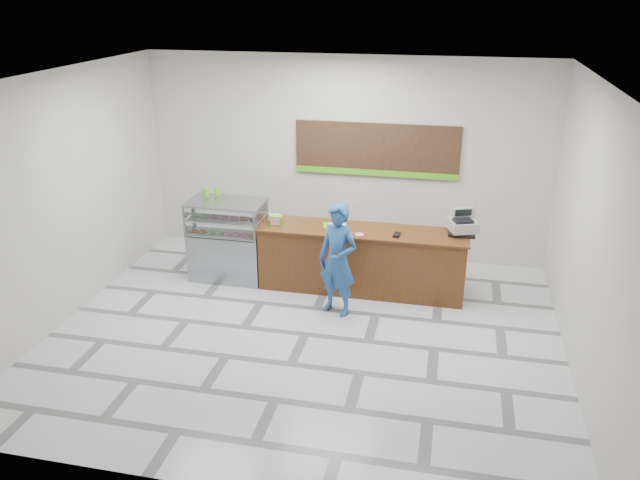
% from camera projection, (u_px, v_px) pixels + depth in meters
% --- Properties ---
extents(floor, '(7.00, 7.00, 0.00)m').
position_uv_depth(floor, '(305.00, 334.00, 8.73)').
color(floor, silver).
rests_on(floor, ground).
extents(back_wall, '(7.00, 0.00, 7.00)m').
position_uv_depth(back_wall, '(345.00, 159.00, 10.78)').
color(back_wall, beige).
rests_on(back_wall, floor).
extents(ceiling, '(7.00, 7.00, 0.00)m').
position_uv_depth(ceiling, '(302.00, 79.00, 7.40)').
color(ceiling, silver).
rests_on(ceiling, back_wall).
extents(sales_counter, '(3.26, 0.76, 1.03)m').
position_uv_depth(sales_counter, '(362.00, 260.00, 9.82)').
color(sales_counter, '#5C3417').
rests_on(sales_counter, floor).
extents(display_case, '(1.22, 0.72, 1.33)m').
position_uv_depth(display_case, '(228.00, 239.00, 10.20)').
color(display_case, gray).
rests_on(display_case, floor).
extents(menu_board, '(2.80, 0.06, 0.90)m').
position_uv_depth(menu_board, '(376.00, 151.00, 10.56)').
color(menu_board, black).
rests_on(menu_board, back_wall).
extents(cash_register, '(0.51, 0.53, 0.38)m').
position_uv_depth(cash_register, '(462.00, 225.00, 9.43)').
color(cash_register, black).
rests_on(cash_register, sales_counter).
extents(card_terminal, '(0.11, 0.18, 0.04)m').
position_uv_depth(card_terminal, '(397.00, 235.00, 9.37)').
color(card_terminal, black).
rests_on(card_terminal, sales_counter).
extents(serving_tray, '(0.42, 0.35, 0.02)m').
position_uv_depth(serving_tray, '(335.00, 226.00, 9.76)').
color(serving_tray, '#4FB715').
rests_on(serving_tray, sales_counter).
extents(napkin_box, '(0.17, 0.17, 0.11)m').
position_uv_depth(napkin_box, '(276.00, 218.00, 9.93)').
color(napkin_box, white).
rests_on(napkin_box, sales_counter).
extents(straw_cup, '(0.07, 0.07, 0.11)m').
position_uv_depth(straw_cup, '(271.00, 218.00, 9.97)').
color(straw_cup, silver).
rests_on(straw_cup, sales_counter).
extents(promo_box, '(0.17, 0.11, 0.15)m').
position_uv_depth(promo_box, '(276.00, 220.00, 9.79)').
color(promo_box, '#50B019').
rests_on(promo_box, sales_counter).
extents(donut_decal, '(0.14, 0.14, 0.00)m').
position_uv_depth(donut_decal, '(359.00, 234.00, 9.44)').
color(donut_decal, pink).
rests_on(donut_decal, sales_counter).
extents(green_cup_left, '(0.09, 0.09, 0.15)m').
position_uv_depth(green_cup_left, '(206.00, 192.00, 10.17)').
color(green_cup_left, '#50B019').
rests_on(green_cup_left, display_case).
extents(green_cup_right, '(0.09, 0.09, 0.13)m').
position_uv_depth(green_cup_right, '(217.00, 191.00, 10.22)').
color(green_cup_right, '#50B019').
rests_on(green_cup_right, display_case).
extents(customer, '(0.72, 0.60, 1.69)m').
position_uv_depth(customer, '(338.00, 260.00, 9.01)').
color(customer, '#23508C').
rests_on(customer, floor).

